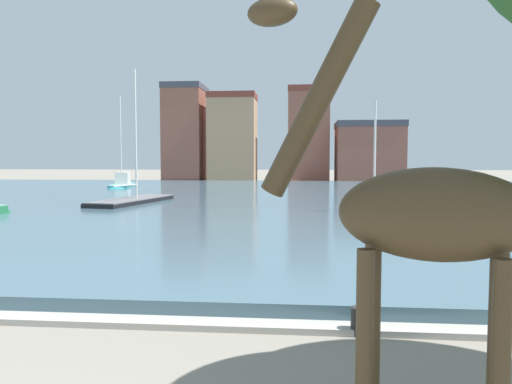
{
  "coord_description": "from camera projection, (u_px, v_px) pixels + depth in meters",
  "views": [
    {
      "loc": [
        3.55,
        -2.48,
        3.05
      ],
      "look_at": [
        2.37,
        10.34,
        2.2
      ],
      "focal_mm": 34.19,
      "sensor_mm": 36.0,
      "label": 1
    }
  ],
  "objects": [
    {
      "name": "townhouse_tall_gabled",
      "position": [
        309.0,
        135.0,
        67.19
      ],
      "size": [
        5.63,
        5.72,
        12.99
      ],
      "color": "#8E5142",
      "rests_on": "ground"
    },
    {
      "name": "giraffe_statue",
      "position": [
        416.0,
        224.0,
        4.44
      ],
      "size": [
        2.7,
        1.25,
        4.83
      ],
      "color": "#42331E",
      "rests_on": "ground"
    },
    {
      "name": "mooring_bollard",
      "position": [
        358.0,
        321.0,
        8.45
      ],
      "size": [
        0.24,
        0.24,
        0.5
      ],
      "primitive_type": "cylinder",
      "color": "#232326",
      "rests_on": "ground"
    },
    {
      "name": "townhouse_narrow_midrow",
      "position": [
        369.0,
        152.0,
        64.75
      ],
      "size": [
        8.77,
        7.02,
        8.09
      ],
      "color": "#8E5142",
      "rests_on": "ground"
    },
    {
      "name": "townhouse_wide_warehouse",
      "position": [
        233.0,
        138.0,
        65.64
      ],
      "size": [
        6.35,
        5.28,
        11.96
      ],
      "color": "tan",
      "rests_on": "ground"
    },
    {
      "name": "sailboat_black",
      "position": [
        138.0,
        202.0,
        30.82
      ],
      "size": [
        3.48,
        8.79,
        8.67
      ],
      "color": "black",
      "rests_on": "ground"
    },
    {
      "name": "harbor_water",
      "position": [
        253.0,
        198.0,
        36.28
      ],
      "size": [
        78.37,
        54.37,
        0.39
      ],
      "primitive_type": "cube",
      "color": "#476675",
      "rests_on": "ground"
    },
    {
      "name": "sailboat_orange",
      "position": [
        373.0,
        212.0,
        25.4
      ],
      "size": [
        3.3,
        6.57,
        6.09
      ],
      "color": "orange",
      "rests_on": "ground"
    },
    {
      "name": "sailboat_teal",
      "position": [
        122.0,
        185.0,
        48.58
      ],
      "size": [
        3.35,
        8.08,
        9.32
      ],
      "color": "teal",
      "rests_on": "ground"
    },
    {
      "name": "townhouse_end_terrace",
      "position": [
        186.0,
        134.0,
        67.46
      ],
      "size": [
        5.3,
        7.11,
        13.34
      ],
      "color": "#8E5142",
      "rests_on": "ground"
    },
    {
      "name": "quay_edge_coping",
      "position": [
        108.0,
        321.0,
        9.03
      ],
      "size": [
        78.37,
        0.5,
        0.12
      ],
      "primitive_type": "cube",
      "color": "#ADA89E",
      "rests_on": "ground"
    }
  ]
}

